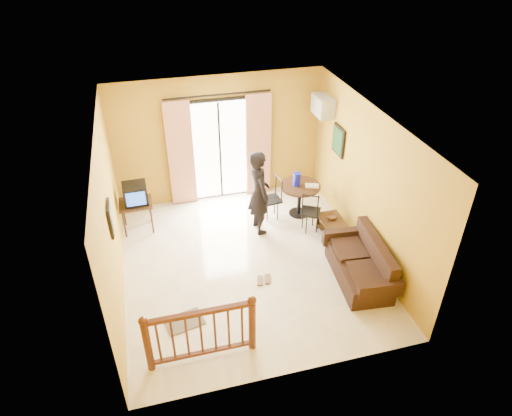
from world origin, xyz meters
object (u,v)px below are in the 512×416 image
object	(u,v)px
dining_table	(300,192)
standing_person	(259,192)
television	(135,194)
sofa	(362,265)
coffee_table	(333,227)

from	to	relation	value
dining_table	standing_person	world-z (taller)	standing_person
television	standing_person	xyz separation A→B (m)	(2.36, -0.63, 0.03)
dining_table	sofa	distance (m)	2.27
dining_table	sofa	size ratio (longest dim) A/B	0.50
television	coffee_table	size ratio (longest dim) A/B	0.57
television	dining_table	distance (m)	3.36
standing_person	sofa	bearing A→B (deg)	-150.57
sofa	standing_person	bearing A→B (deg)	131.04
dining_table	coffee_table	world-z (taller)	dining_table
coffee_table	sofa	xyz separation A→B (m)	(0.00, -1.26, 0.05)
standing_person	coffee_table	bearing A→B (deg)	-121.56
coffee_table	sofa	size ratio (longest dim) A/B	0.48
standing_person	television	bearing A→B (deg)	68.76
sofa	standing_person	xyz separation A→B (m)	(-1.37, 1.90, 0.59)
coffee_table	standing_person	world-z (taller)	standing_person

